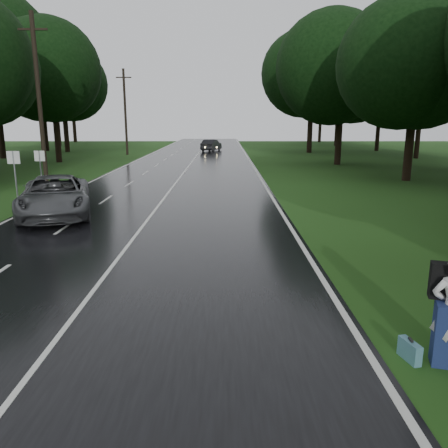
{
  "coord_description": "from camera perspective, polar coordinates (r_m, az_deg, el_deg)",
  "views": [
    {
      "loc": [
        3.21,
        -8.96,
        4.13
      ],
      "look_at": [
        3.21,
        3.91,
        1.1
      ],
      "focal_mm": 35.59,
      "sensor_mm": 36.0,
      "label": 1
    }
  ],
  "objects": [
    {
      "name": "ground",
      "position": [
        10.37,
        -18.35,
        -10.93
      ],
      "size": [
        160.0,
        160.0,
        0.0
      ],
      "primitive_type": "plane",
      "color": "#1F4614",
      "rests_on": "ground"
    },
    {
      "name": "road",
      "position": [
        29.42,
        -6.27,
        5.15
      ],
      "size": [
        12.0,
        140.0,
        0.04
      ],
      "primitive_type": "cube",
      "color": "black",
      "rests_on": "ground"
    },
    {
      "name": "lane_center",
      "position": [
        29.42,
        -6.27,
        5.19
      ],
      "size": [
        0.12,
        140.0,
        0.01
      ],
      "primitive_type": "cube",
      "color": "silver",
      "rests_on": "road"
    },
    {
      "name": "grey_car",
      "position": [
        20.66,
        -20.88,
        3.38
      ],
      "size": [
        4.51,
        6.72,
        1.71
      ],
      "primitive_type": "imported",
      "rotation": [
        0.0,
        0.0,
        0.3
      ],
      "color": "#484A4D",
      "rests_on": "road"
    },
    {
      "name": "far_car",
      "position": [
        60.39,
        -1.64,
        10.09
      ],
      "size": [
        2.79,
        4.87,
        1.52
      ],
      "primitive_type": "imported",
      "rotation": [
        0.0,
        0.0,
        2.87
      ],
      "color": "black",
      "rests_on": "road"
    },
    {
      "name": "suitcase",
      "position": [
        8.72,
        22.74,
        -14.78
      ],
      "size": [
        0.26,
        0.53,
        0.36
      ],
      "primitive_type": "cube",
      "rotation": [
        0.0,
        0.0,
        0.23
      ],
      "color": "teal",
      "rests_on": "ground"
    },
    {
      "name": "utility_pole_mid",
      "position": [
        31.63,
        -21.79,
        4.81
      ],
      "size": [
        1.8,
        0.28,
        10.57
      ],
      "primitive_type": null,
      "color": "black",
      "rests_on": "ground"
    },
    {
      "name": "utility_pole_far",
      "position": [
        55.52,
        -12.3,
        8.69
      ],
      "size": [
        1.8,
        0.28,
        9.91
      ],
      "primitive_type": null,
      "color": "black",
      "rests_on": "ground"
    },
    {
      "name": "road_sign_a",
      "position": [
        24.72,
        -24.91,
        2.4
      ],
      "size": [
        0.63,
        0.1,
        2.63
      ],
      "primitive_type": null,
      "color": "white",
      "rests_on": "ground"
    },
    {
      "name": "road_sign_b",
      "position": [
        27.56,
        -22.22,
        3.65
      ],
      "size": [
        0.58,
        0.1,
        2.43
      ],
      "primitive_type": null,
      "color": "white",
      "rests_on": "ground"
    },
    {
      "name": "tree_left_e",
      "position": [
        47.56,
        -20.39,
        7.46
      ],
      "size": [
        9.71,
        9.71,
        15.18
      ],
      "primitive_type": null,
      "color": "black",
      "rests_on": "ground"
    },
    {
      "name": "tree_left_f",
      "position": [
        62.74,
        -19.44,
        8.74
      ],
      "size": [
        9.69,
        9.69,
        15.13
      ],
      "primitive_type": null,
      "color": "black",
      "rests_on": "ground"
    },
    {
      "name": "tree_right_d",
      "position": [
        33.57,
        22.33,
        5.2
      ],
      "size": [
        8.63,
        8.63,
        13.49
      ],
      "primitive_type": null,
      "color": "black",
      "rests_on": "ground"
    },
    {
      "name": "tree_right_e",
      "position": [
        43.68,
        14.32,
        7.42
      ],
      "size": [
        9.33,
        9.33,
        14.58
      ],
      "primitive_type": null,
      "color": "black",
      "rests_on": "ground"
    },
    {
      "name": "tree_right_f",
      "position": [
        58.92,
        10.85,
        9.01
      ],
      "size": [
        10.87,
        10.87,
        16.98
      ],
      "primitive_type": null,
      "color": "black",
      "rests_on": "ground"
    }
  ]
}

